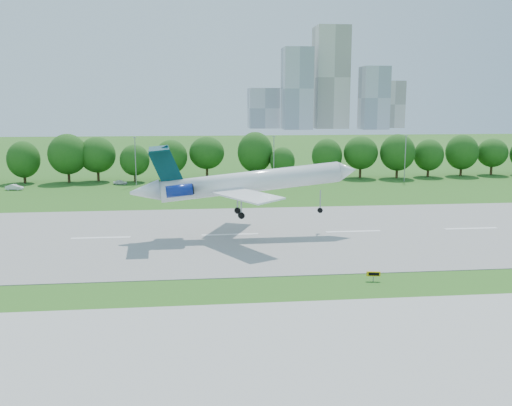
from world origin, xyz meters
name	(u,v)px	position (x,y,z in m)	size (l,w,h in m)	color
ground	(244,284)	(0.00, 0.00, 0.00)	(600.00, 600.00, 0.00)	#235516
runway	(230,235)	(0.00, 25.00, 0.04)	(400.00, 45.00, 0.08)	gray
taxiway	(263,351)	(0.00, -18.00, 0.04)	(400.00, 23.00, 0.08)	#ADADA8
tree_line	(214,157)	(0.00, 92.00, 6.19)	(288.40, 8.40, 10.40)	#382314
light_poles	(206,160)	(-2.50, 82.00, 6.34)	(175.90, 0.25, 12.19)	gray
skyline	(326,90)	(100.16, 390.61, 30.46)	(127.00, 52.00, 80.00)	#B2B2B7
airliner	(240,182)	(1.58, 24.89, 8.45)	(36.09, 26.13, 11.37)	white
taxi_sign_centre	(373,274)	(15.21, -0.35, 0.84)	(1.63, 0.47, 1.14)	gray
service_vehicle_a	(14,187)	(-48.32, 77.62, 0.66)	(1.40, 4.03, 1.33)	silver
service_vehicle_b	(120,182)	(-24.27, 84.49, 0.59)	(1.39, 3.46, 1.18)	white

